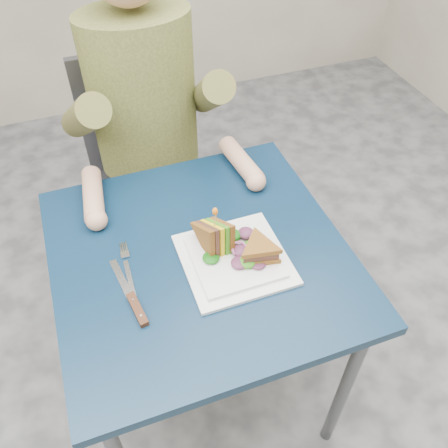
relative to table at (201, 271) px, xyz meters
name	(u,v)px	position (x,y,z in m)	size (l,w,h in m)	color
ground	(207,381)	(0.00, 0.00, -0.65)	(4.00, 4.00, 0.00)	#4D4D50
table	(201,271)	(0.00, 0.00, 0.00)	(0.75, 0.75, 0.73)	black
chair	(148,160)	(0.00, 0.67, -0.11)	(0.42, 0.40, 0.93)	#47474C
diner	(142,85)	(0.00, 0.56, 0.26)	(0.54, 0.59, 0.74)	brown
plate	(234,259)	(0.07, -0.06, 0.09)	(0.26, 0.26, 0.02)	white
sandwich_flat	(259,251)	(0.13, -0.08, 0.12)	(0.14, 0.14, 0.05)	brown
sandwich_upright	(216,238)	(0.04, -0.01, 0.13)	(0.09, 0.15, 0.15)	brown
fork	(128,269)	(-0.19, 0.00, 0.08)	(0.02, 0.18, 0.01)	silver
knife	(134,303)	(-0.19, -0.10, 0.09)	(0.05, 0.22, 0.02)	silver
toothpick	(215,220)	(0.04, -0.01, 0.20)	(0.00, 0.00, 0.06)	tan
toothpick_frill	(215,211)	(0.04, -0.01, 0.23)	(0.01, 0.01, 0.02)	orange
lettuce_spill	(235,250)	(0.08, -0.05, 0.11)	(0.15, 0.13, 0.02)	#337A14
onion_ring	(239,249)	(0.09, -0.05, 0.11)	(0.04, 0.04, 0.01)	#9E4C7A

